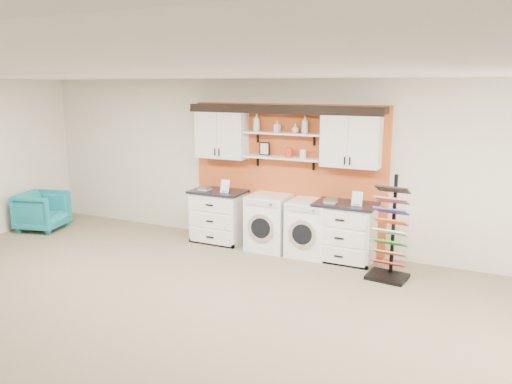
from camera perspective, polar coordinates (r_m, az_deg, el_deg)
The scene contains 22 objects.
floor at distance 5.52m, azimuth -13.28°, elevation -17.48°, with size 10.00×10.00×0.00m, color #7E7055.
ceiling at distance 4.82m, azimuth -14.94°, elevation 12.93°, with size 10.00×10.00×0.00m, color white.
wall_back at distance 8.38m, azimuth 3.58°, elevation 3.22°, with size 10.00×10.00×0.00m, color beige.
accent_panel at distance 8.39m, azimuth 3.47°, elevation 1.83°, with size 3.40×0.07×2.40m, color #C35121.
upper_cabinet_left at distance 8.63m, azimuth -3.91°, elevation 6.68°, with size 0.90×0.35×0.84m.
upper_cabinet_right at distance 7.77m, azimuth 10.83°, elevation 5.89°, with size 0.90×0.35×0.84m.
shelf_lower at distance 8.18m, azimuth 3.06°, elevation 3.92°, with size 1.32×0.28×0.03m, color white.
shelf_upper at distance 8.13m, azimuth 3.10°, elevation 6.71°, with size 1.32×0.28×0.03m, color white.
crown_molding at distance 8.12m, azimuth 3.16°, elevation 9.51°, with size 3.30×0.41×0.13m.
picture_frame at distance 8.35m, azimuth 0.98°, elevation 4.97°, with size 0.18×0.02×0.22m.
canister_red at distance 8.13m, azimuth 3.72°, elevation 4.54°, with size 0.11×0.11×0.16m, color red.
canister_cream at distance 8.04m, azimuth 5.38°, elevation 4.35°, with size 0.10×0.10×0.14m, color silver.
base_cabinet_left at distance 8.75m, azimuth -4.27°, elevation -2.73°, with size 0.93×0.66×0.91m.
base_cabinet_right at distance 7.91m, azimuth 10.13°, elevation -4.49°, with size 0.94×0.66×0.92m.
washer at distance 8.32m, azimuth 1.54°, elevation -3.46°, with size 0.66×0.71×0.92m.
dryer at distance 8.07m, azimuth 6.14°, elevation -4.11°, with size 0.64×0.71×0.90m.
sample_rack at distance 7.31m, azimuth 15.01°, elevation -5.89°, with size 0.58×0.50×1.48m.
armchair at distance 10.27m, azimuth -23.23°, elevation -2.00°, with size 0.77×0.80×0.72m, color teal.
soap_bottle_a at distance 8.31m, azimuth 0.07°, elevation 7.96°, with size 0.11×0.11×0.29m, color silver.
soap_bottle_b at distance 8.16m, azimuth 2.45°, elevation 7.49°, with size 0.08×0.09×0.19m, color silver.
soap_bottle_c at distance 8.05m, azimuth 4.50°, elevation 7.26°, with size 0.11×0.11×0.15m, color silver.
soap_bottle_d at distance 7.98m, azimuth 5.61°, elevation 7.70°, with size 0.11×0.11×0.28m, color silver.
Camera 1 is at (3.11, -3.68, 2.70)m, focal length 35.00 mm.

